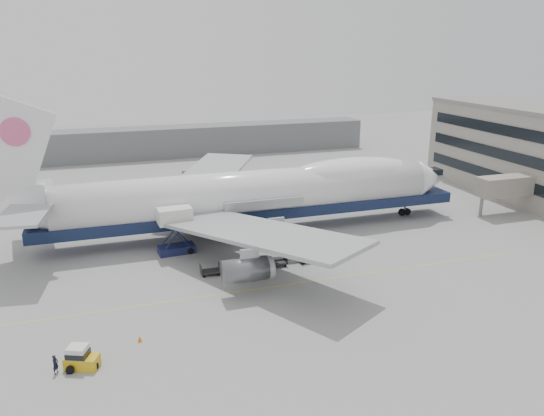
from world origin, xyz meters
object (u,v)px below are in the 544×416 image
object	(u,v)px
ground_worker	(55,364)
baggage_tug	(80,358)
airliner	(254,194)
catering_truck	(175,227)

from	to	relation	value
ground_worker	baggage_tug	bearing A→B (deg)	-49.15
airliner	baggage_tug	distance (m)	36.12
ground_worker	catering_truck	bearing A→B (deg)	3.86
airliner	ground_worker	xyz separation A→B (m)	(-24.89, -27.69, -4.81)
airliner	baggage_tug	bearing A→B (deg)	-129.96
baggage_tug	ground_worker	bearing A→B (deg)	-149.15
baggage_tug	airliner	bearing A→B (deg)	73.51
catering_truck	ground_worker	size ratio (longest dim) A/B	3.66
catering_truck	ground_worker	distance (m)	26.68
airliner	catering_truck	world-z (taller)	airliner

